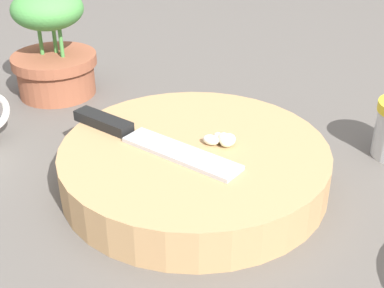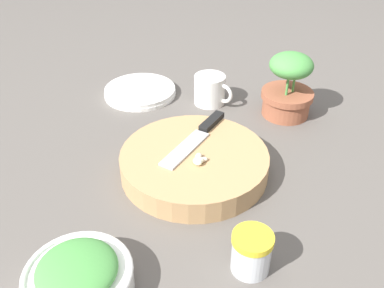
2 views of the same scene
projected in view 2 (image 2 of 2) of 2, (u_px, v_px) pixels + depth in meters
The scene contains 9 objects.
ground_plane at pixel (204, 169), 0.92m from camera, with size 5.00×5.00×0.00m, color #56514C.
cutting_board at pixel (194, 163), 0.90m from camera, with size 0.31×0.31×0.05m.
chef_knife at pixel (199, 134), 0.94m from camera, with size 0.22×0.13×0.01m.
garlic_cloves at pixel (199, 160), 0.86m from camera, with size 0.04×0.03×0.02m.
herb_bowl at pixel (79, 277), 0.65m from camera, with size 0.17×0.17×0.07m.
spice_jar at pixel (251, 252), 0.68m from camera, with size 0.07×0.07×0.07m.
coffee_mug at pixel (210, 90), 1.14m from camera, with size 0.08×0.11×0.08m.
plate_stack at pixel (140, 91), 1.20m from camera, with size 0.20×0.20×0.02m.
potted_herb at pixel (288, 88), 1.07m from camera, with size 0.13×0.13×0.17m.
Camera 2 is at (0.73, 0.03, 0.57)m, focal length 40.00 mm.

